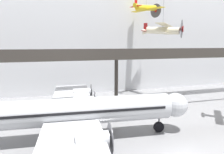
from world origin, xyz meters
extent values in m
cube|color=silver|center=(0.00, 30.19, 13.59)|extent=(140.00, 3.00, 27.17)
cube|color=#38332D|center=(0.00, 20.70, 8.55)|extent=(110.00, 3.20, 0.90)
cube|color=#38332D|center=(0.00, 19.16, 9.55)|extent=(110.00, 0.12, 1.10)
cylinder|color=#38332D|center=(0.00, 21.66, 4.05)|extent=(0.70, 0.70, 8.10)
cylinder|color=#B7BABF|center=(-10.77, 7.13, 3.40)|extent=(24.97, 5.21, 3.07)
sphere|color=#B7BABF|center=(2.83, 5.94, 3.40)|extent=(3.01, 3.01, 3.01)
cube|color=black|center=(-10.77, 7.13, 3.70)|extent=(23.25, 5.12, 0.28)
cube|color=#B7BABF|center=(-9.09, 16.48, 2.71)|extent=(7.12, 16.30, 0.28)
cylinder|color=#B7BABF|center=(-7.67, 12.85, 2.76)|extent=(3.00, 1.72, 1.47)
cylinder|color=#4C4C51|center=(-6.09, 12.71, 2.76)|extent=(0.30, 2.79, 2.80)
cylinder|color=#B7BABF|center=(-7.20, 18.22, 2.76)|extent=(3.00, 1.72, 1.47)
cylinder|color=#4C4C51|center=(-5.62, 18.09, 2.76)|extent=(0.30, 2.79, 2.80)
cylinder|color=#B7BABF|center=(-8.71, 0.95, 2.76)|extent=(3.00, 1.72, 1.47)
cylinder|color=#4C4C51|center=(-7.13, 0.81, 2.76)|extent=(0.30, 2.79, 2.80)
cylinder|color=#4C4C51|center=(0.72, 6.12, 1.26)|extent=(0.20, 0.20, 1.21)
cylinder|color=black|center=(0.72, 6.12, 0.65)|extent=(1.33, 0.49, 1.30)
cylinder|color=#4C4C51|center=(-10.27, 9.54, 1.26)|extent=(0.20, 0.20, 1.21)
cylinder|color=black|center=(-10.27, 9.54, 0.65)|extent=(1.33, 0.49, 1.30)
cylinder|color=#4C4C51|center=(-10.70, 4.66, 1.26)|extent=(0.20, 0.20, 1.21)
cylinder|color=black|center=(-10.70, 4.66, 0.65)|extent=(1.33, 0.49, 1.30)
cylinder|color=beige|center=(4.74, 13.04, 12.98)|extent=(4.43, 4.14, 1.31)
cone|color=maroon|center=(6.68, 11.29, 13.12)|extent=(1.24, 1.24, 0.93)
cylinder|color=#4C4C51|center=(6.82, 11.16, 13.13)|extent=(1.83, 2.02, 2.69)
cone|color=beige|center=(2.94, 14.67, 12.84)|extent=(1.62, 1.58, 0.95)
cube|color=beige|center=(4.97, 12.83, 13.80)|extent=(5.95, 6.41, 0.10)
cube|color=beige|center=(4.97, 12.83, 12.56)|extent=(5.95, 6.41, 0.10)
cube|color=maroon|center=(2.71, 14.87, 13.60)|extent=(0.49, 0.45, 1.24)
cube|color=maroon|center=(2.71, 14.87, 12.98)|extent=(2.25, 2.40, 0.06)
cylinder|color=yellow|center=(7.19, 24.18, 18.26)|extent=(5.49, 3.03, 1.59)
cone|color=red|center=(9.82, 25.21, 18.01)|extent=(1.20, 1.26, 1.00)
cylinder|color=#4C4C51|center=(10.00, 25.28, 17.99)|extent=(1.10, 2.72, 2.90)
cone|color=yellow|center=(4.75, 23.22, 18.50)|extent=(1.76, 1.44, 1.07)
cube|color=yellow|center=(7.50, 24.30, 17.93)|extent=(4.19, 8.06, 0.10)
cube|color=red|center=(4.44, 23.10, 18.93)|extent=(0.63, 0.30, 1.34)
cube|color=red|center=(4.44, 23.10, 18.26)|extent=(1.67, 2.94, 0.06)
camera|label=1|loc=(-11.57, -14.95, 10.97)|focal=32.00mm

